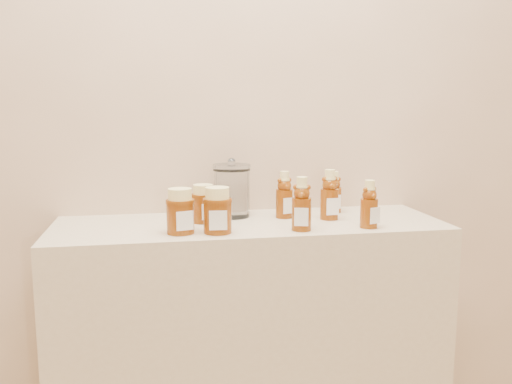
{
  "coord_description": "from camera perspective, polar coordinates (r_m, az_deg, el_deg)",
  "views": [
    {
      "loc": [
        -0.27,
        -0.07,
        1.26
      ],
      "look_at": [
        0.01,
        1.52,
        1.0
      ],
      "focal_mm": 38.0,
      "sensor_mm": 36.0,
      "label": 1
    }
  ],
  "objects": [
    {
      "name": "glass_canister",
      "position": [
        1.75,
        -2.56,
        0.38
      ],
      "size": [
        0.12,
        0.12,
        0.19
      ],
      "primitive_type": null,
      "rotation": [
        0.0,
        0.0,
        0.01
      ],
      "color": "white",
      "rests_on": "display_table"
    },
    {
      "name": "bear_bottle_front_left",
      "position": [
        1.56,
        4.84,
        -0.87
      ],
      "size": [
        0.07,
        0.07,
        0.18
      ],
      "primitive_type": null,
      "rotation": [
        0.0,
        0.0,
        -0.29
      ],
      "color": "#632A07",
      "rests_on": "display_table"
    },
    {
      "name": "honey_jar_back",
      "position": [
        1.68,
        -5.59,
        -1.21
      ],
      "size": [
        0.1,
        0.1,
        0.12
      ],
      "primitive_type": null,
      "rotation": [
        0.0,
        0.0,
        0.37
      ],
      "color": "#632A07",
      "rests_on": "display_table"
    },
    {
      "name": "bear_bottle_back_left",
      "position": [
        1.74,
        3.0,
        0.05
      ],
      "size": [
        0.07,
        0.07,
        0.17
      ],
      "primitive_type": null,
      "rotation": [
        0.0,
        0.0,
        0.3
      ],
      "color": "#632A07",
      "rests_on": "display_table"
    },
    {
      "name": "bear_bottle_front_right",
      "position": [
        1.63,
        11.84,
        -0.93
      ],
      "size": [
        0.07,
        0.07,
        0.16
      ],
      "primitive_type": null,
      "rotation": [
        0.0,
        0.0,
        0.35
      ],
      "color": "#632A07",
      "rests_on": "display_table"
    },
    {
      "name": "bear_bottle_back_right",
      "position": [
        1.85,
        8.21,
        0.3
      ],
      "size": [
        0.06,
        0.06,
        0.16
      ],
      "primitive_type": null,
      "rotation": [
        0.0,
        0.0,
        -0.1
      ],
      "color": "#632A07",
      "rests_on": "display_table"
    },
    {
      "name": "honey_jar_left",
      "position": [
        1.54,
        -7.98,
        -2.0
      ],
      "size": [
        0.1,
        0.1,
        0.13
      ],
      "primitive_type": null,
      "rotation": [
        0.0,
        0.0,
        0.27
      ],
      "color": "#632A07",
      "rests_on": "display_table"
    },
    {
      "name": "wall_back",
      "position": [
        1.84,
        -1.76,
        11.96
      ],
      "size": [
        3.5,
        0.02,
        2.7
      ],
      "primitive_type": "cube",
      "color": "tan",
      "rests_on": "ground"
    },
    {
      "name": "display_table",
      "position": [
        1.83,
        -0.64,
        -17.13
      ],
      "size": [
        1.2,
        0.4,
        0.9
      ],
      "primitive_type": "cube",
      "color": "#C1AF8D",
      "rests_on": "ground"
    },
    {
      "name": "bear_bottle_back_mid",
      "position": [
        1.73,
        7.75,
        0.08
      ],
      "size": [
        0.07,
        0.07,
        0.18
      ],
      "primitive_type": null,
      "rotation": [
        0.0,
        0.0,
        0.07
      ],
      "color": "#632A07",
      "rests_on": "display_table"
    },
    {
      "name": "honey_jar_front",
      "position": [
        1.54,
        -4.08,
        -1.92
      ],
      "size": [
        0.09,
        0.09,
        0.13
      ],
      "primitive_type": null,
      "rotation": [
        0.0,
        0.0,
        -0.07
      ],
      "color": "#632A07",
      "rests_on": "display_table"
    }
  ]
}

